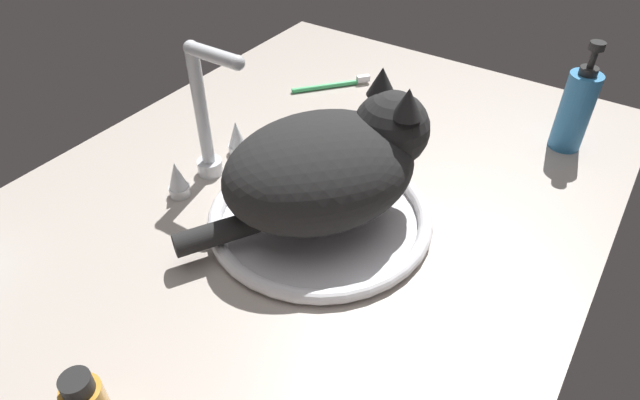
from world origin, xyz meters
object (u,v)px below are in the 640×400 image
(cat, at_px, (333,164))
(soap_pump_bottle, at_px, (575,109))
(faucet, at_px, (207,128))
(sink_basin, at_px, (320,216))
(toothbrush, at_px, (333,85))

(cat, xyz_separation_m, soap_pump_bottle, (0.38, -0.23, -0.02))
(faucet, distance_m, cat, 0.22)
(sink_basin, relative_size, cat, 0.91)
(cat, height_order, toothbrush, cat)
(sink_basin, distance_m, cat, 0.09)
(faucet, relative_size, toothbrush, 1.69)
(toothbrush, bearing_deg, cat, -147.54)
(sink_basin, height_order, faucet, faucet)
(toothbrush, bearing_deg, soap_pump_bottle, -84.49)
(faucet, xyz_separation_m, cat, (0.02, -0.21, 0.01))
(faucet, relative_size, cat, 0.63)
(faucet, height_order, soap_pump_bottle, faucet)
(toothbrush, bearing_deg, sink_basin, -150.04)
(faucet, xyz_separation_m, soap_pump_bottle, (0.40, -0.45, -0.02))
(sink_basin, height_order, toothbrush, sink_basin)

